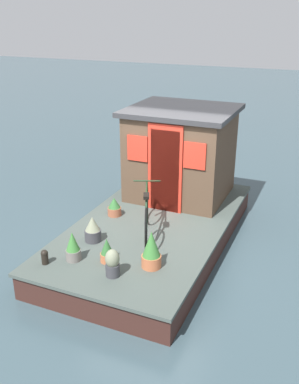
% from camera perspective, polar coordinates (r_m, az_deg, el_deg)
% --- Properties ---
extents(ground_plane, '(60.00, 60.00, 0.00)m').
position_cam_1_polar(ground_plane, '(8.68, 0.53, -6.89)').
color(ground_plane, '#384C54').
extents(houseboat_deck, '(5.18, 2.72, 0.51)m').
position_cam_1_polar(houseboat_deck, '(8.56, 0.54, -5.41)').
color(houseboat_deck, '#424C47').
rests_on(houseboat_deck, ground_plane).
extents(houseboat_cabin, '(2.00, 2.20, 1.94)m').
position_cam_1_polar(houseboat_cabin, '(9.36, 4.14, 5.21)').
color(houseboat_cabin, '#4C3828').
rests_on(houseboat_cabin, houseboat_deck).
extents(bicycle, '(1.66, 0.77, 0.88)m').
position_cam_1_polar(bicycle, '(7.82, -0.39, -2.88)').
color(bicycle, black).
rests_on(bicycle, houseboat_deck).
extents(potted_plant_geranium, '(0.22, 0.22, 0.45)m').
position_cam_1_polar(potted_plant_geranium, '(6.73, -4.90, -9.30)').
color(potted_plant_geranium, '#38383D').
rests_on(potted_plant_geranium, houseboat_deck).
extents(potted_plant_rosemary, '(0.25, 0.25, 0.51)m').
position_cam_1_polar(potted_plant_rosemary, '(7.20, -10.05, -7.12)').
color(potted_plant_rosemary, slate).
rests_on(potted_plant_rosemary, houseboat_deck).
extents(potted_plant_ivy, '(0.32, 0.32, 0.63)m').
position_cam_1_polar(potted_plant_ivy, '(6.88, 0.25, -7.66)').
color(potted_plant_ivy, '#B2603D').
rests_on(potted_plant_ivy, houseboat_deck).
extents(potted_plant_mint, '(0.29, 0.29, 0.47)m').
position_cam_1_polar(potted_plant_mint, '(7.73, -7.49, -4.92)').
color(potted_plant_mint, '#38383D').
rests_on(potted_plant_mint, houseboat_deck).
extents(potted_plant_sage, '(0.27, 0.27, 0.38)m').
position_cam_1_polar(potted_plant_sage, '(8.65, -4.65, -1.98)').
color(potted_plant_sage, '#935138').
rests_on(potted_plant_sage, houseboat_deck).
extents(potted_plant_lavender, '(0.23, 0.23, 0.42)m').
position_cam_1_polar(potted_plant_lavender, '(7.11, -5.61, -7.70)').
color(potted_plant_lavender, '#B2603D').
rests_on(potted_plant_lavender, houseboat_deck).
extents(mooring_bollard, '(0.12, 0.12, 0.25)m').
position_cam_1_polar(mooring_bollard, '(7.25, -13.63, -8.23)').
color(mooring_bollard, black).
rests_on(mooring_bollard, houseboat_deck).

